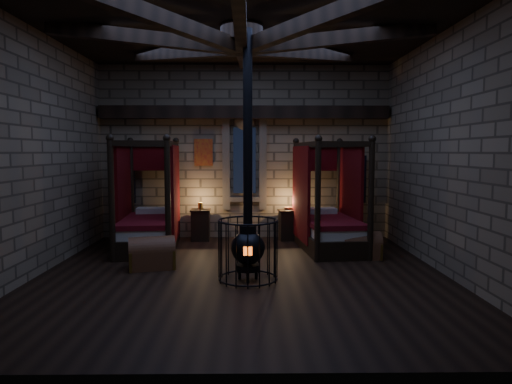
{
  "coord_description": "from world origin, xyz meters",
  "views": [
    {
      "loc": [
        0.14,
        -7.69,
        2.12
      ],
      "look_at": [
        0.24,
        0.6,
        1.38
      ],
      "focal_mm": 32.0,
      "sensor_mm": 36.0,
      "label": 1
    }
  ],
  "objects_px": {
    "bed_right": "(328,223)",
    "bed_left": "(149,223)",
    "trunk_right": "(361,246)",
    "trunk_left": "(152,254)",
    "stove": "(248,244)"
  },
  "relations": [
    {
      "from": "bed_right",
      "to": "bed_left",
      "type": "bearing_deg",
      "value": 173.41
    },
    {
      "from": "trunk_right",
      "to": "trunk_left",
      "type": "bearing_deg",
      "value": -169.04
    },
    {
      "from": "bed_left",
      "to": "trunk_left",
      "type": "xyz_separation_m",
      "value": [
        0.42,
        -1.69,
        -0.31
      ]
    },
    {
      "from": "bed_left",
      "to": "stove",
      "type": "relative_size",
      "value": 0.58
    },
    {
      "from": "bed_right",
      "to": "stove",
      "type": "relative_size",
      "value": 0.57
    },
    {
      "from": "bed_left",
      "to": "bed_right",
      "type": "xyz_separation_m",
      "value": [
        3.9,
        -0.05,
        -0.0
      ]
    },
    {
      "from": "trunk_right",
      "to": "stove",
      "type": "distance_m",
      "value": 2.76
    },
    {
      "from": "bed_right",
      "to": "stove",
      "type": "height_order",
      "value": "stove"
    },
    {
      "from": "bed_right",
      "to": "trunk_left",
      "type": "distance_m",
      "value": 3.86
    },
    {
      "from": "bed_left",
      "to": "trunk_right",
      "type": "bearing_deg",
      "value": -16.55
    },
    {
      "from": "stove",
      "to": "bed_right",
      "type": "bearing_deg",
      "value": 54.56
    },
    {
      "from": "trunk_left",
      "to": "trunk_right",
      "type": "relative_size",
      "value": 1.22
    },
    {
      "from": "trunk_left",
      "to": "bed_right",
      "type": "bearing_deg",
      "value": 10.45
    },
    {
      "from": "trunk_left",
      "to": "trunk_right",
      "type": "height_order",
      "value": "trunk_left"
    },
    {
      "from": "bed_right",
      "to": "trunk_right",
      "type": "height_order",
      "value": "bed_right"
    }
  ]
}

